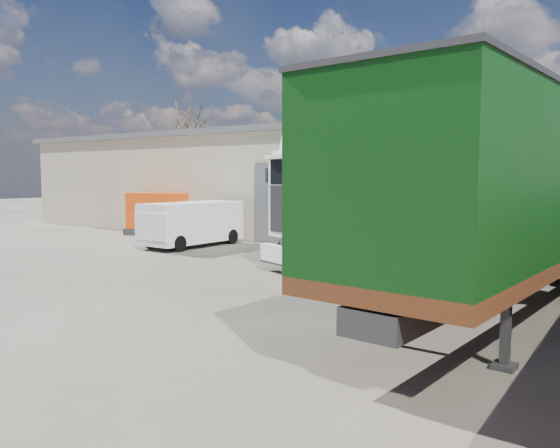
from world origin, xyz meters
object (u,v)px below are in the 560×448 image
Objects in this scene: bare_tree at (186,110)px; tractor_unit at (345,209)px; panel_van at (189,224)px; orange_skip at (163,216)px; box_trailer at (525,186)px.

tractor_unit is at bearing -34.47° from bare_tree.
orange_skip reaches higher than panel_van.
tractor_unit reaches higher than panel_van.
bare_tree reaches higher than box_trailer.
orange_skip is at bearing -176.75° from tractor_unit.
bare_tree is at bearing 166.74° from tractor_unit.
orange_skip is at bearing 165.90° from box_trailer.
bare_tree reaches higher than tractor_unit.
orange_skip is (-18.45, 6.42, -1.82)m from box_trailer.
panel_van is 5.43m from orange_skip.
box_trailer is at bearing -31.99° from bare_tree.
box_trailer is at bearing -0.60° from tractor_unit.
bare_tree reaches higher than panel_van.
box_trailer is (26.61, -16.62, -5.16)m from bare_tree.
box_trailer is 3.56× the size of orange_skip.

